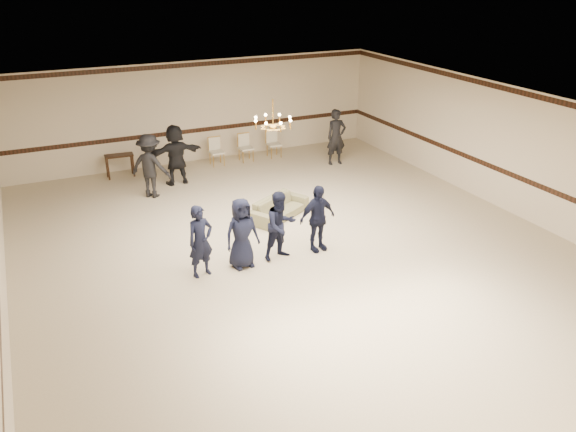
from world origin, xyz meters
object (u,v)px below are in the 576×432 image
boy_a (201,241)px  banquet_chair_right (274,144)px  boy_c (281,226)px  console_table (120,166)px  chandelier (273,113)px  settee (279,208)px  adult_mid (176,155)px  adult_right (336,137)px  boy_b (242,233)px  boy_d (317,218)px  banquet_chair_mid (246,148)px  banquet_chair_left (217,152)px  adult_left (150,166)px

boy_a → banquet_chair_right: 8.08m
boy_c → console_table: boy_c is taller
chandelier → boy_a: size_ratio=0.61×
settee → adult_mid: (-1.69, 3.50, 0.63)m
adult_right → banquet_chair_right: adult_right is taller
console_table → settee: bearing=-53.1°
boy_b → boy_d: same height
adult_right → banquet_chair_right: (-1.50, 1.50, -0.45)m
boy_d → settee: size_ratio=0.88×
banquet_chair_mid → banquet_chair_right: bearing=-1.8°
console_table → chandelier: bearing=-59.7°
chandelier → settee: 2.72m
boy_b → settee: (1.79, 2.04, -0.52)m
boy_b → banquet_chair_left: size_ratio=1.76×
boy_d → adult_mid: (-1.70, 5.54, 0.11)m
boy_a → boy_b: 0.90m
boy_b → settee: 2.76m
settee → banquet_chair_left: size_ratio=2.00×
adult_mid → banquet_chair_right: 3.79m
boy_a → boy_c: (1.80, 0.00, 0.00)m
boy_b → banquet_chair_left: bearing=70.2°
adult_left → boy_b: bearing=141.8°
boy_c → adult_right: bearing=40.8°
console_table → banquet_chair_left: bearing=0.3°
adult_left → adult_mid: 1.14m
settee → banquet_chair_right: 4.98m
adult_mid → console_table: 1.98m
boy_b → settee: size_ratio=0.88×
chandelier → banquet_chair_left: 5.77m
boy_d → adult_mid: 5.79m
boy_a → banquet_chair_right: (4.60, 6.63, -0.33)m
boy_c → adult_left: bearing=100.1°
chandelier → adult_right: chandelier is taller
settee → boy_a: bearing=-172.7°
banquet_chair_mid → boy_b: bearing=-113.9°
boy_a → boy_c: size_ratio=1.00×
adult_right → banquet_chair_left: adult_right is taller
boy_b → banquet_chair_left: (1.70, 6.63, -0.33)m
boy_b → chandelier: bearing=40.4°
settee → banquet_chair_mid: banquet_chair_mid is taller
boy_d → banquet_chair_left: (-0.10, 6.63, -0.33)m
adult_left → banquet_chair_mid: 3.96m
adult_left → boy_a: bearing=131.2°
console_table → adult_right: bearing=-10.5°
boy_a → adult_mid: adult_mid is taller
chandelier → adult_left: 4.52m
chandelier → adult_right: bearing=44.2°
boy_b → banquet_chair_mid: bearing=62.4°
boy_c → adult_left: (-1.70, 4.84, 0.11)m
adult_left → console_table: (-0.50, 2.00, -0.54)m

